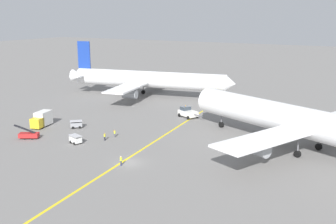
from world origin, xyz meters
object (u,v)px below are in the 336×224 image
(pushback_tug, at_px, (188,112))
(gse_baggage_cart_near_cluster, at_px, (75,139))
(airliner_at_gate_left, at_px, (148,80))
(airliner_being_pushed, at_px, (297,121))
(ground_crew_wing_walker_right, at_px, (105,136))
(ground_crew_ramp_agent_by_cones, at_px, (121,161))
(gse_catering_truck_tall, at_px, (42,119))
(ground_crew_marshaller_foreground, at_px, (115,133))
(gse_belt_loader_portside, at_px, (29,135))
(gse_baggage_cart_trailing, at_px, (76,124))

(pushback_tug, distance_m, gse_baggage_cart_near_cluster, 32.02)
(airliner_at_gate_left, distance_m, pushback_tug, 29.28)
(airliner_being_pushed, bearing_deg, ground_crew_wing_walker_right, -159.37)
(gse_baggage_cart_near_cluster, relative_size, ground_crew_ramp_agent_by_cones, 1.75)
(gse_catering_truck_tall, distance_m, ground_crew_wing_walker_right, 19.40)
(ground_crew_marshaller_foreground, xyz_separation_m, ground_crew_ramp_agent_by_cones, (10.96, -12.97, 0.06))
(ground_crew_marshaller_foreground, height_order, ground_crew_wing_walker_right, ground_crew_wing_walker_right)
(airliner_being_pushed, height_order, ground_crew_wing_walker_right, airliner_being_pushed)
(gse_baggage_cart_near_cluster, distance_m, ground_crew_wing_walker_right, 5.94)
(pushback_tug, distance_m, ground_crew_ramp_agent_by_cones, 36.39)
(ground_crew_wing_walker_right, bearing_deg, gse_baggage_cart_near_cluster, -131.59)
(gse_catering_truck_tall, bearing_deg, gse_belt_loader_portside, -60.79)
(ground_crew_ramp_agent_by_cones, height_order, ground_crew_wing_walker_right, ground_crew_ramp_agent_by_cones)
(airliner_at_gate_left, distance_m, gse_baggage_cart_trailing, 39.75)
(ground_crew_marshaller_foreground, bearing_deg, airliner_being_pushed, 16.65)
(ground_crew_wing_walker_right, bearing_deg, pushback_tug, 76.52)
(airliner_at_gate_left, xyz_separation_m, ground_crew_wing_walker_right, (16.78, -43.56, -4.57))
(gse_catering_truck_tall, relative_size, ground_crew_wing_walker_right, 3.75)
(pushback_tug, xyz_separation_m, gse_baggage_cart_near_cluster, (-10.16, -30.37, -0.37))
(airliner_being_pushed, relative_size, gse_catering_truck_tall, 8.30)
(ground_crew_marshaller_foreground, bearing_deg, gse_baggage_cart_near_cluster, -120.77)
(gse_baggage_cart_near_cluster, distance_m, gse_belt_loader_portside, 11.08)
(gse_catering_truck_tall, height_order, ground_crew_ramp_agent_by_cones, gse_catering_truck_tall)
(gse_baggage_cart_near_cluster, distance_m, ground_crew_marshaller_foreground, 8.52)
(pushback_tug, xyz_separation_m, gse_belt_loader_portside, (-20.99, -32.67, -0.41))
(ground_crew_marshaller_foreground, bearing_deg, gse_catering_truck_tall, -175.71)
(gse_baggage_cart_near_cluster, xyz_separation_m, gse_baggage_cart_trailing, (-7.68, 8.85, 0.00))
(airliner_at_gate_left, height_order, gse_belt_loader_portside, airliner_at_gate_left)
(airliner_being_pushed, relative_size, gse_belt_loader_portside, 10.60)
(ground_crew_ramp_agent_by_cones, bearing_deg, gse_baggage_cart_near_cluster, 159.75)
(airliner_being_pushed, xyz_separation_m, ground_crew_ramp_agent_by_cones, (-24.16, -23.47, -4.70))
(pushback_tug, xyz_separation_m, gse_catering_truck_tall, (-25.54, -24.53, 0.53))
(ground_crew_ramp_agent_by_cones, xyz_separation_m, ground_crew_wing_walker_right, (-11.38, 10.09, -0.05))
(gse_catering_truck_tall, bearing_deg, ground_crew_ramp_agent_by_cones, -20.52)
(gse_baggage_cart_near_cluster, xyz_separation_m, ground_crew_ramp_agent_by_cones, (15.32, -5.65, 0.06))
(airliner_being_pushed, relative_size, gse_baggage_cart_near_cluster, 16.80)
(gse_catering_truck_tall, xyz_separation_m, gse_baggage_cart_trailing, (7.71, 3.01, -0.90))
(airliner_being_pushed, xyz_separation_m, gse_baggage_cart_near_cluster, (-39.48, -17.82, -4.76))
(gse_baggage_cart_trailing, relative_size, ground_crew_ramp_agent_by_cones, 1.75)
(ground_crew_marshaller_foreground, bearing_deg, ground_crew_wing_walker_right, -98.27)
(gse_baggage_cart_near_cluster, relative_size, ground_crew_wing_walker_right, 1.85)
(gse_belt_loader_portside, distance_m, ground_crew_marshaller_foreground, 17.98)
(gse_baggage_cart_trailing, relative_size, ground_crew_marshaller_foreground, 1.87)
(airliner_at_gate_left, height_order, gse_baggage_cart_trailing, airliner_at_gate_left)
(ground_crew_wing_walker_right, bearing_deg, ground_crew_ramp_agent_by_cones, -41.57)
(gse_baggage_cart_trailing, bearing_deg, airliner_at_gate_left, 97.51)
(gse_baggage_cart_trailing, bearing_deg, gse_baggage_cart_near_cluster, -49.06)
(airliner_being_pushed, relative_size, ground_crew_marshaller_foreground, 31.40)
(gse_catering_truck_tall, bearing_deg, ground_crew_marshaller_foreground, 4.29)
(airliner_being_pushed, height_order, gse_belt_loader_portside, airliner_being_pushed)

